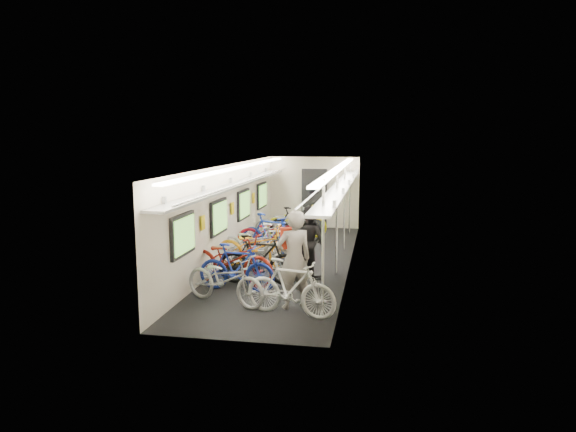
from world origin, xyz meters
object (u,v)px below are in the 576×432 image
at_px(bicycle_1, 236,267).
at_px(backpack, 288,238).
at_px(bicycle_0, 225,279).
at_px(passenger_mid, 310,241).
at_px(passenger_near, 294,260).

relative_size(bicycle_1, backpack, 4.24).
xyz_separation_m(bicycle_0, bicycle_1, (-0.01, 0.80, 0.01)).
bearing_deg(passenger_mid, bicycle_0, 102.49).
distance_m(bicycle_0, passenger_near, 1.36).
bearing_deg(bicycle_1, passenger_near, -115.96).
bearing_deg(backpack, passenger_near, -25.69).
height_order(bicycle_0, backpack, backpack).
distance_m(bicycle_1, passenger_near, 1.58).
distance_m(bicycle_1, passenger_mid, 1.92).
bearing_deg(backpack, passenger_mid, 72.46).
bearing_deg(passenger_near, backpack, -40.12).
height_order(bicycle_1, passenger_mid, passenger_mid).
height_order(bicycle_1, passenger_near, passenger_near).
height_order(bicycle_1, backpack, backpack).
height_order(bicycle_0, bicycle_1, bicycle_1).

